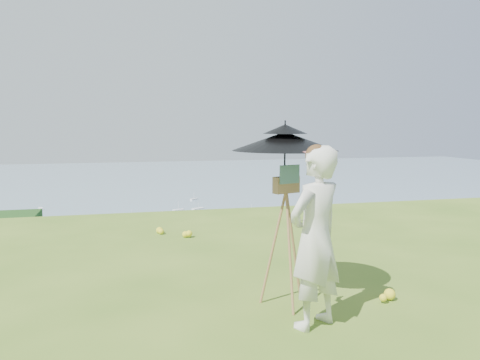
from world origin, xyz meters
name	(u,v)px	position (x,y,z in m)	size (l,w,h in m)	color
shoreline_tier	(155,343)	(0.00, 75.00, -36.00)	(170.00, 28.00, 8.00)	gray
bay_water	(135,195)	(0.00, 240.00, -34.00)	(700.00, 700.00, 0.00)	gray
slope_trees	(178,321)	(0.00, 35.00, -15.00)	(110.00, 50.00, 6.00)	#1C4514
harbor_town	(154,308)	(0.00, 75.00, -29.50)	(110.00, 22.00, 5.00)	silver
moored_boats	(103,229)	(-12.50, 161.00, -33.65)	(140.00, 140.00, 0.70)	silver
wildflowers	(475,294)	(0.00, 0.25, 0.06)	(10.00, 10.50, 0.12)	yellow
painter	(315,237)	(-2.19, 0.02, 0.95)	(0.69, 0.45, 1.90)	silver
field_easel	(286,236)	(-2.30, 0.62, 0.83)	(0.63, 0.63, 1.65)	olive
sun_umbrella	(285,155)	(-2.31, 0.65, 1.75)	(1.20, 1.20, 0.79)	black
painter_cap	(317,151)	(-2.19, 0.02, 1.84)	(0.22, 0.26, 0.10)	#C66C70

